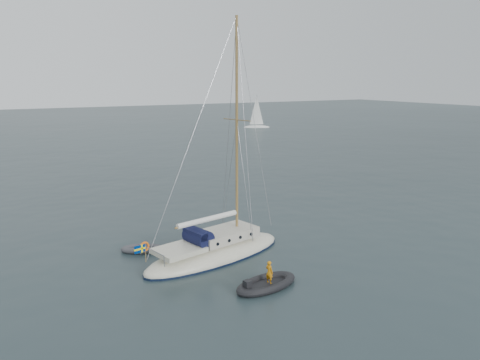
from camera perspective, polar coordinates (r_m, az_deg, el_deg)
ground at (r=30.42m, az=1.60°, el=-7.11°), size 300.00×300.00×0.00m
sailboat at (r=27.00m, az=-3.04°, el=-7.28°), size 9.87×2.96×14.06m
dinghy at (r=28.77m, az=-11.88°, el=-8.21°), size 2.46×1.11×0.35m
rib at (r=23.63m, az=3.20°, el=-12.46°), size 3.60×1.64×1.35m
distant_yacht_b at (r=98.46m, az=2.04°, el=8.20°), size 5.46×2.91×7.24m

